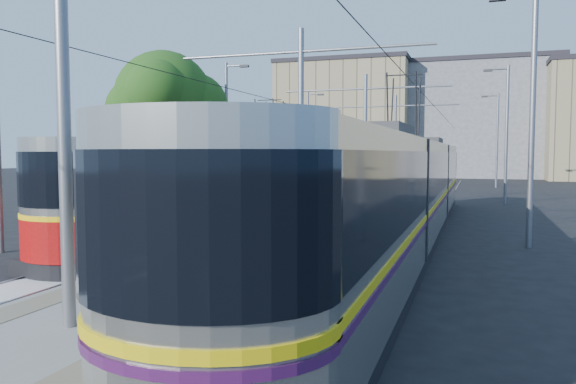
% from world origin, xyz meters
% --- Properties ---
extents(ground, '(160.00, 160.00, 0.00)m').
position_xyz_m(ground, '(0.00, 0.00, 0.00)').
color(ground, black).
rests_on(ground, ground).
extents(platform, '(4.00, 50.00, 0.30)m').
position_xyz_m(platform, '(0.00, 17.00, 0.15)').
color(platform, gray).
rests_on(platform, ground).
extents(tactile_strip_left, '(0.70, 50.00, 0.01)m').
position_xyz_m(tactile_strip_left, '(-1.45, 17.00, 0.30)').
color(tactile_strip_left, gray).
rests_on(tactile_strip_left, platform).
extents(tactile_strip_right, '(0.70, 50.00, 0.01)m').
position_xyz_m(tactile_strip_right, '(1.45, 17.00, 0.30)').
color(tactile_strip_right, gray).
rests_on(tactile_strip_right, platform).
extents(rails, '(8.71, 70.00, 0.03)m').
position_xyz_m(rails, '(0.00, 17.00, 0.02)').
color(rails, gray).
rests_on(rails, ground).
extents(tram_left, '(2.43, 30.26, 5.50)m').
position_xyz_m(tram_left, '(-3.60, 14.46, 1.71)').
color(tram_left, black).
rests_on(tram_left, ground).
extents(tram_right, '(2.43, 30.17, 5.50)m').
position_xyz_m(tram_right, '(3.60, 7.71, 1.86)').
color(tram_right, black).
rests_on(tram_right, ground).
extents(catenary, '(9.20, 70.00, 7.00)m').
position_xyz_m(catenary, '(0.00, 14.15, 4.52)').
color(catenary, gray).
rests_on(catenary, platform).
extents(street_lamps, '(15.18, 38.22, 8.00)m').
position_xyz_m(street_lamps, '(-0.00, 21.00, 4.18)').
color(street_lamps, gray).
rests_on(street_lamps, ground).
extents(shelter, '(0.87, 1.10, 2.11)m').
position_xyz_m(shelter, '(0.27, 15.26, 1.41)').
color(shelter, black).
rests_on(shelter, platform).
extents(tree, '(5.65, 5.22, 8.21)m').
position_xyz_m(tree, '(-9.15, 14.85, 5.55)').
color(tree, '#382314').
rests_on(tree, ground).
extents(building_left, '(16.32, 12.24, 14.41)m').
position_xyz_m(building_left, '(-10.00, 60.00, 7.21)').
color(building_left, '#9B8D69').
rests_on(building_left, ground).
extents(building_centre, '(18.36, 14.28, 14.11)m').
position_xyz_m(building_centre, '(6.00, 64.00, 7.07)').
color(building_centre, gray).
rests_on(building_centre, ground).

